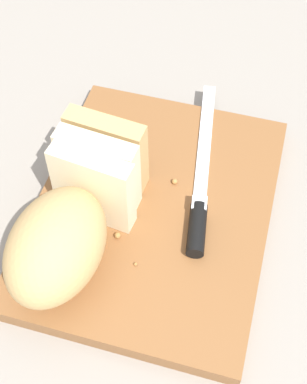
% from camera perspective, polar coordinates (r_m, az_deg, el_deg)
% --- Properties ---
extents(ground_plane, '(3.00, 3.00, 0.00)m').
position_cam_1_polar(ground_plane, '(0.70, -0.00, -2.58)').
color(ground_plane, gray).
extents(cutting_board, '(0.38, 0.30, 0.02)m').
position_cam_1_polar(cutting_board, '(0.69, -0.00, -2.03)').
color(cutting_board, brown).
rests_on(cutting_board, ground_plane).
extents(bread_loaf, '(0.24, 0.13, 0.11)m').
position_cam_1_polar(bread_loaf, '(0.61, -8.65, -2.79)').
color(bread_loaf, tan).
rests_on(bread_loaf, cutting_board).
extents(bread_knife, '(0.29, 0.06, 0.02)m').
position_cam_1_polar(bread_knife, '(0.67, 4.87, -1.37)').
color(bread_knife, silver).
rests_on(bread_knife, cutting_board).
extents(crumb_near_knife, '(0.01, 0.01, 0.01)m').
position_cam_1_polar(crumb_near_knife, '(0.67, -4.15, -3.17)').
color(crumb_near_knife, '#A8753D').
rests_on(crumb_near_knife, cutting_board).
extents(crumb_near_loaf, '(0.00, 0.00, 0.00)m').
position_cam_1_polar(crumb_near_loaf, '(0.64, -1.79, -7.70)').
color(crumb_near_loaf, '#A8753D').
rests_on(crumb_near_loaf, cutting_board).
extents(crumb_stray_left, '(0.01, 0.01, 0.01)m').
position_cam_1_polar(crumb_stray_left, '(0.70, 2.26, 1.13)').
color(crumb_stray_left, '#A8753D').
rests_on(crumb_stray_left, cutting_board).
extents(crumb_stray_right, '(0.01, 0.01, 0.01)m').
position_cam_1_polar(crumb_stray_right, '(0.65, -3.85, -4.62)').
color(crumb_stray_right, '#A8753D').
rests_on(crumb_stray_right, cutting_board).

